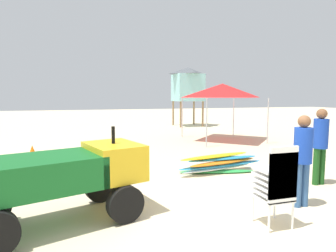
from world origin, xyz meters
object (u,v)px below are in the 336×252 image
(utility_cart, at_px, (67,174))
(lifeguard_tower, at_px, (188,84))
(surfboard_pile, at_px, (220,164))
(popup_canopy, at_px, (222,91))
(lifeguard_near_left, at_px, (303,155))
(lifeguard_near_center, at_px, (320,141))
(traffic_cone_near, at_px, (32,153))
(stacked_plastic_chairs, at_px, (277,181))

(utility_cart, relative_size, lifeguard_tower, 0.71)
(surfboard_pile, xyz_separation_m, popup_canopy, (2.70, 5.03, 2.04))
(lifeguard_near_left, xyz_separation_m, popup_canopy, (2.38, 7.58, 1.31))
(lifeguard_near_center, bearing_deg, surfboard_pile, 136.60)
(utility_cart, xyz_separation_m, traffic_cone_near, (-1.25, 5.01, -0.54))
(utility_cart, xyz_separation_m, stacked_plastic_chairs, (3.07, -1.18, -0.04))
(surfboard_pile, bearing_deg, lifeguard_near_left, -82.78)
(surfboard_pile, distance_m, lifeguard_near_center, 2.45)
(stacked_plastic_chairs, bearing_deg, lifeguard_near_center, 33.30)
(lifeguard_near_center, bearing_deg, lifeguard_near_left, -144.96)
(lifeguard_near_left, bearing_deg, surfboard_pile, 97.22)
(utility_cart, distance_m, stacked_plastic_chairs, 3.29)
(traffic_cone_near, bearing_deg, popup_canopy, 14.43)
(lifeguard_near_center, bearing_deg, utility_cart, -176.15)
(popup_canopy, height_order, lifeguard_tower, lifeguard_tower)
(utility_cart, height_order, stacked_plastic_chairs, utility_cart)
(lifeguard_near_center, height_order, lifeguard_tower, lifeguard_tower)
(utility_cart, distance_m, lifeguard_near_center, 5.44)
(lifeguard_tower, bearing_deg, utility_cart, -118.32)
(utility_cart, distance_m, lifeguard_tower, 15.37)
(surfboard_pile, height_order, traffic_cone_near, traffic_cone_near)
(lifeguard_near_left, bearing_deg, popup_canopy, 72.60)
(stacked_plastic_chairs, xyz_separation_m, traffic_cone_near, (-4.32, 6.20, -0.50))
(stacked_plastic_chairs, height_order, popup_canopy, popup_canopy)
(utility_cart, relative_size, lifeguard_near_center, 1.60)
(popup_canopy, relative_size, traffic_cone_near, 6.02)
(surfboard_pile, distance_m, traffic_cone_near, 5.85)
(traffic_cone_near, bearing_deg, lifeguard_near_center, -34.85)
(utility_cart, height_order, lifeguard_near_left, lifeguard_near_left)
(surfboard_pile, height_order, lifeguard_near_center, lifeguard_near_center)
(utility_cart, height_order, popup_canopy, popup_canopy)
(popup_canopy, bearing_deg, lifeguard_near_center, -98.70)
(lifeguard_near_center, relative_size, lifeguard_tower, 0.44)
(lifeguard_near_left, height_order, lifeguard_near_center, lifeguard_near_center)
(surfboard_pile, relative_size, lifeguard_near_left, 1.55)
(stacked_plastic_chairs, height_order, lifeguard_tower, lifeguard_tower)
(traffic_cone_near, bearing_deg, stacked_plastic_chairs, -55.13)
(stacked_plastic_chairs, relative_size, lifeguard_near_left, 0.77)
(lifeguard_tower, bearing_deg, traffic_cone_near, -135.27)
(utility_cart, bearing_deg, stacked_plastic_chairs, -21.12)
(stacked_plastic_chairs, distance_m, traffic_cone_near, 7.57)
(lifeguard_near_left, bearing_deg, lifeguard_near_center, 35.04)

